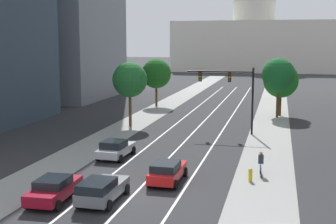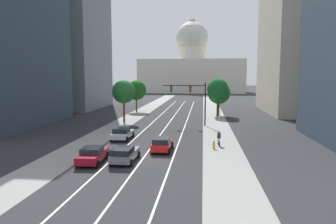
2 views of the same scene
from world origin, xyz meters
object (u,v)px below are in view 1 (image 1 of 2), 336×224
object	(u,v)px
traffic_signal_mast	(232,86)
fire_hydrant	(250,175)
cyclist	(261,164)
car_crimson	(54,189)
car_red	(167,171)
street_tree_mid_right	(281,80)
car_gray	(102,189)
car_silver	(116,148)
capitol_building	(253,36)
street_tree_near_left	(130,80)
street_tree_mid_left	(156,74)
street_tree_far_right	(278,75)

from	to	relation	value
traffic_signal_mast	fire_hydrant	bearing A→B (deg)	-79.73
cyclist	car_crimson	bearing A→B (deg)	120.80
cyclist	car_red	bearing A→B (deg)	113.00
car_red	street_tree_mid_right	world-z (taller)	street_tree_mid_right
car_gray	cyclist	world-z (taller)	cyclist
car_crimson	car_silver	size ratio (longest dim) A/B	1.05
capitol_building	car_red	xyz separation A→B (m)	(1.41, -122.21, -10.16)
fire_hydrant	street_tree_mid_right	world-z (taller)	street_tree_mid_right
car_gray	fire_hydrant	bearing A→B (deg)	-52.02
car_red	car_crimson	world-z (taller)	car_red
fire_hydrant	street_tree_near_left	distance (m)	23.16
street_tree_near_left	car_silver	bearing A→B (deg)	-76.81
traffic_signal_mast	street_tree_mid_right	bearing A→B (deg)	69.75
street_tree_mid_left	car_gray	bearing A→B (deg)	-79.62
fire_hydrant	street_tree_mid_right	size ratio (longest dim) A/B	0.14
car_gray	street_tree_mid_left	world-z (taller)	street_tree_mid_left
cyclist	street_tree_near_left	xyz separation A→B (m)	(-14.82, 16.03, 4.31)
street_tree_mid_left	street_tree_near_left	world-z (taller)	street_tree_near_left
car_silver	fire_hydrant	size ratio (longest dim) A/B	4.89
car_crimson	street_tree_far_right	world-z (taller)	street_tree_far_right
traffic_signal_mast	street_tree_mid_left	xyz separation A→B (m)	(-12.64, 17.82, -0.13)
fire_hydrant	street_tree_far_right	size ratio (longest dim) A/B	0.12
traffic_signal_mast	cyclist	world-z (taller)	traffic_signal_mast
car_silver	car_gray	bearing A→B (deg)	-162.51
cyclist	car_silver	bearing A→B (deg)	73.77
car_silver	fire_hydrant	bearing A→B (deg)	-107.92
car_gray	street_tree_far_right	distance (m)	35.58
car_crimson	street_tree_mid_left	xyz separation A→B (m)	(-4.55, 40.64, 3.95)
cyclist	street_tree_far_right	size ratio (longest dim) A/B	0.23
capitol_building	traffic_signal_mast	xyz separation A→B (m)	(3.87, -104.52, -6.10)
traffic_signal_mast	cyclist	size ratio (longest dim) A/B	3.93
fire_hydrant	traffic_signal_mast	bearing A→B (deg)	100.27
car_silver	traffic_signal_mast	bearing A→B (deg)	-31.56
car_crimson	cyclist	world-z (taller)	cyclist
street_tree_mid_left	street_tree_far_right	distance (m)	18.24
street_tree_mid_right	street_tree_near_left	world-z (taller)	street_tree_near_left
street_tree_mid_left	capitol_building	bearing A→B (deg)	84.22
car_gray	street_tree_mid_left	size ratio (longest dim) A/B	0.65
fire_hydrant	street_tree_mid_right	distance (m)	29.50
car_silver	traffic_signal_mast	distance (m)	15.17
car_crimson	fire_hydrant	world-z (taller)	car_crimson
car_gray	street_tree_near_left	size ratio (longest dim) A/B	0.62
street_tree_far_right	street_tree_near_left	bearing A→B (deg)	-147.46
cyclist	street_tree_mid_left	world-z (taller)	street_tree_mid_left
fire_hydrant	cyclist	xyz separation A→B (m)	(0.60, 1.63, 0.39)
traffic_signal_mast	fire_hydrant	size ratio (longest dim) A/B	7.43
fire_hydrant	car_gray	bearing A→B (deg)	-142.95
cyclist	street_tree_mid_right	distance (m)	27.80
car_gray	cyclist	bearing A→B (deg)	-47.45
capitol_building	cyclist	size ratio (longest dim) A/B	28.17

